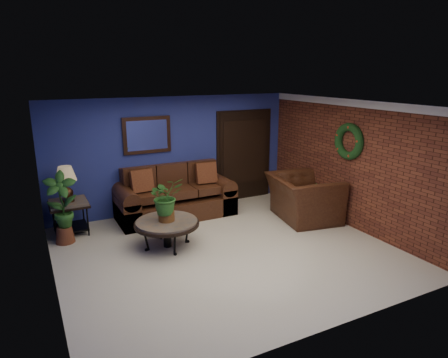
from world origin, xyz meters
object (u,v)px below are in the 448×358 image
sofa (174,199)px  coffee_table (167,224)px  side_chair (202,185)px  table_lamp (66,180)px  armchair (303,198)px  end_table (69,209)px

sofa → coffee_table: bearing=-114.6°
coffee_table → side_chair: bearing=48.4°
table_lamp → side_chair: bearing=1.6°
side_chair → armchair: size_ratio=0.74×
sofa → end_table: bearing=-178.9°
end_table → sofa: bearing=1.1°
sofa → coffee_table: (-0.67, -1.46, 0.07)m
sofa → side_chair: size_ratio=2.35×
side_chair → armchair: bearing=-38.1°
coffee_table → side_chair: size_ratio=1.09×
armchair → coffee_table: bearing=100.9°
sofa → table_lamp: (-2.12, -0.04, 0.70)m
end_table → table_lamp: size_ratio=1.08×
end_table → armchair: size_ratio=0.50×
sofa → coffee_table: size_ratio=2.15×
sofa → side_chair: bearing=3.0°
coffee_table → armchair: 3.00m
table_lamp → side_chair: 2.82m
coffee_table → table_lamp: size_ratio=1.75×
sofa → side_chair: 0.70m
side_chair → coffee_table: bearing=-128.4°
end_table → side_chair: side_chair is taller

